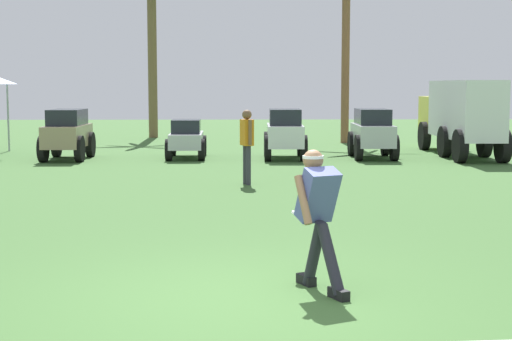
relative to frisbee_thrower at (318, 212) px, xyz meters
name	(u,v)px	position (x,y,z in m)	size (l,w,h in m)	color
ground_plane	(239,300)	(-0.80, -0.37, -0.80)	(80.00, 80.00, 0.00)	#3A612D
frisbee_thrower	(318,212)	(0.00, 0.00, 0.00)	(0.53, 1.11, 1.42)	#23232D
frisbee_in_flight	(302,216)	(-0.10, 0.69, -0.15)	(0.24, 0.25, 0.11)	white
teammate_near_sideline	(247,140)	(-0.58, 8.50, 0.14)	(0.29, 0.49, 1.56)	#33333D
parked_car_slot_a	(67,133)	(-5.51, 14.19, -0.06)	(1.17, 2.36, 1.40)	#998466
parked_car_slot_b	(186,138)	(-2.21, 14.48, -0.23)	(1.10, 2.21, 1.10)	#B7BABF
parked_car_slot_c	(285,132)	(0.58, 14.28, -0.06)	(1.22, 2.38, 1.40)	silver
parked_car_slot_d	(372,132)	(3.07, 14.33, -0.06)	(1.22, 2.38, 1.40)	#B7BABF
box_truck	(460,114)	(5.79, 15.13, 0.43)	(1.48, 5.92, 2.20)	yellow
palm_tree_left_of_centre	(152,43)	(-4.06, 23.42, 2.92)	(3.41, 3.51, 6.19)	brown
palm_tree_right_of_centre	(346,39)	(3.11, 20.29, 2.90)	(3.33, 3.32, 6.07)	brown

